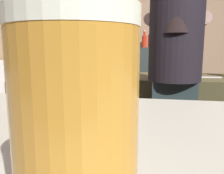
{
  "coord_description": "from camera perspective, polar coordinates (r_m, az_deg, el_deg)",
  "views": [
    {
      "loc": [
        0.14,
        -1.33,
        1.16
      ],
      "look_at": [
        0.04,
        -0.75,
        1.06
      ],
      "focal_mm": 37.59,
      "sensor_mm": 36.0,
      "label": 1
    }
  ],
  "objects": [
    {
      "name": "wall_back",
      "position": [
        3.54,
        8.11,
        12.63
      ],
      "size": [
        5.2,
        0.1,
        2.7
      ],
      "primitive_type": "cube",
      "color": "#9A7A5C",
      "rests_on": "ground"
    },
    {
      "name": "prep_counter",
      "position": [
        2.16,
        15.43,
        -9.7
      ],
      "size": [
        2.1,
        0.6,
        0.92
      ],
      "primitive_type": "cube",
      "color": "#474126",
      "rests_on": "ground"
    },
    {
      "name": "back_shelf",
      "position": [
        3.32,
        3.49,
        -0.44
      ],
      "size": [
        0.79,
        0.36,
        1.16
      ],
      "primitive_type": "cube",
      "color": "#303936",
      "rests_on": "ground"
    },
    {
      "name": "mini_fridge",
      "position": [
        3.82,
        -24.49,
        -1.47
      ],
      "size": [
        0.65,
        0.58,
        0.96
      ],
      "color": "white",
      "rests_on": "ground"
    },
    {
      "name": "bartender",
      "position": [
        1.58,
        14.96,
        4.51
      ],
      "size": [
        0.45,
        0.53,
        1.77
      ],
      "rotation": [
        0.0,
        0.0,
        1.48
      ],
      "color": "#253435",
      "rests_on": "ground"
    },
    {
      "name": "mixing_bowl",
      "position": [
        2.13,
        -2.66,
        3.93
      ],
      "size": [
        0.22,
        0.22,
        0.06
      ],
      "primitive_type": "cylinder",
      "color": "silver",
      "rests_on": "prep_counter"
    },
    {
      "name": "chefs_knife",
      "position": [
        2.03,
        21.82,
        2.23
      ],
      "size": [
        0.24,
        0.06,
        0.01
      ],
      "primitive_type": "cube",
      "rotation": [
        0.0,
        0.0,
        0.11
      ],
      "color": "silver",
      "rests_on": "prep_counter"
    },
    {
      "name": "pint_glass_near",
      "position": [
        0.42,
        -12.29,
        2.77
      ],
      "size": [
        0.08,
        0.08,
        0.14
      ],
      "color": "#AD7225",
      "rests_on": "bar_counter"
    },
    {
      "name": "pint_glass_far",
      "position": [
        0.16,
        -8.69,
        -8.33
      ],
      "size": [
        0.08,
        0.08,
        0.14
      ],
      "color": "#C8892D",
      "rests_on": "bar_counter"
    },
    {
      "name": "bottle_soy",
      "position": [
        3.29,
        3.56,
        11.36
      ],
      "size": [
        0.05,
        0.05,
        0.26
      ],
      "color": "black",
      "rests_on": "back_shelf"
    },
    {
      "name": "bottle_olive_oil",
      "position": [
        3.33,
        9.18,
        11.17
      ],
      "size": [
        0.05,
        0.05,
        0.25
      ],
      "color": "red",
      "rests_on": "back_shelf"
    },
    {
      "name": "bottle_vinegar",
      "position": [
        3.24,
        7.82,
        11.06
      ],
      "size": [
        0.06,
        0.06,
        0.22
      ],
      "color": "red",
      "rests_on": "back_shelf"
    }
  ]
}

